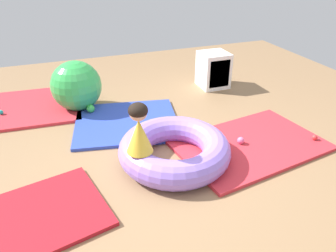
% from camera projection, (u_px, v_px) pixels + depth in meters
% --- Properties ---
extents(ground_plane, '(8.00, 8.00, 0.00)m').
position_uv_depth(ground_plane, '(164.00, 162.00, 3.47)').
color(ground_plane, '#93704C').
extents(gym_mat_near_right, '(1.81, 1.33, 0.04)m').
position_uv_depth(gym_mat_near_right, '(250.00, 145.00, 3.74)').
color(gym_mat_near_right, red).
rests_on(gym_mat_near_right, ground).
extents(gym_mat_far_left, '(1.91, 1.38, 0.04)m').
position_uv_depth(gym_mat_far_left, '(13.00, 109.00, 4.56)').
color(gym_mat_far_left, red).
rests_on(gym_mat_far_left, ground).
extents(gym_mat_center_rear, '(1.51, 1.39, 0.04)m').
position_uv_depth(gym_mat_center_rear, '(127.00, 122.00, 4.22)').
color(gym_mat_center_rear, '#2D47B7').
rests_on(gym_mat_center_rear, ground).
extents(gym_mat_near_left, '(1.46, 1.16, 0.04)m').
position_uv_depth(gym_mat_near_left, '(25.00, 221.00, 2.70)').
color(gym_mat_near_left, '#B21923').
rests_on(gym_mat_near_left, ground).
extents(inflatable_cushion, '(1.19, 1.19, 0.30)m').
position_uv_depth(inflatable_cushion, '(175.00, 149.00, 3.42)').
color(inflatable_cushion, '#9975EA').
rests_on(inflatable_cushion, ground).
extents(child_in_yellow, '(0.29, 0.29, 0.51)m').
position_uv_depth(child_in_yellow, '(139.00, 129.00, 3.01)').
color(child_in_yellow, yellow).
rests_on(child_in_yellow, inflatable_cushion).
extents(play_ball_red, '(0.06, 0.06, 0.06)m').
position_uv_depth(play_ball_red, '(315.00, 137.00, 3.79)').
color(play_ball_red, red).
rests_on(play_ball_red, gym_mat_near_right).
extents(play_ball_green, '(0.11, 0.11, 0.11)m').
position_uv_depth(play_ball_green, '(91.00, 109.00, 4.40)').
color(play_ball_green, green).
rests_on(play_ball_green, gym_mat_center_rear).
extents(play_ball_yellow, '(0.08, 0.08, 0.08)m').
position_uv_depth(play_ball_yellow, '(157.00, 122.00, 4.09)').
color(play_ball_yellow, yellow).
rests_on(play_ball_yellow, gym_mat_center_rear).
extents(play_ball_pink, '(0.08, 0.08, 0.08)m').
position_uv_depth(play_ball_pink, '(241.00, 140.00, 3.71)').
color(play_ball_pink, pink).
rests_on(play_ball_pink, gym_mat_near_right).
extents(play_ball_teal, '(0.06, 0.06, 0.06)m').
position_uv_depth(play_ball_teal, '(1.00, 112.00, 4.36)').
color(play_ball_teal, teal).
rests_on(play_ball_teal, gym_mat_far_left).
extents(exercise_ball_large, '(0.69, 0.69, 0.69)m').
position_uv_depth(exercise_ball_large, '(76.00, 86.00, 4.45)').
color(exercise_ball_large, green).
rests_on(exercise_ball_large, ground).
extents(storage_cube, '(0.44, 0.44, 0.56)m').
position_uv_depth(storage_cube, '(214.00, 70.00, 5.21)').
color(storage_cube, white).
rests_on(storage_cube, ground).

